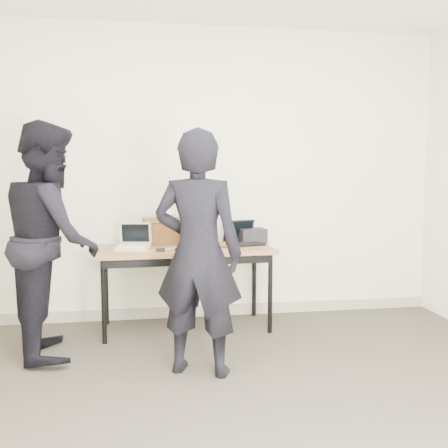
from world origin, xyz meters
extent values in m
cube|color=#403A30|center=(0.00, 0.00, -0.03)|extent=(4.50, 4.50, 0.05)
cube|color=beige|center=(0.00, 2.27, 1.35)|extent=(4.50, 0.05, 2.70)
cube|color=brown|center=(-0.20, 1.89, 0.70)|extent=(1.53, 0.71, 0.03)
cylinder|color=black|center=(-0.87, 1.59, 0.34)|extent=(0.04, 0.04, 0.68)
cylinder|color=black|center=(0.51, 1.65, 0.34)|extent=(0.04, 0.04, 0.68)
cylinder|color=black|center=(-0.90, 2.12, 0.34)|extent=(0.04, 0.04, 0.68)
cylinder|color=black|center=(0.48, 2.18, 0.34)|extent=(0.04, 0.04, 0.68)
cube|color=black|center=(-0.18, 1.60, 0.64)|extent=(1.40, 0.08, 0.06)
cube|color=beige|center=(-0.64, 1.84, 0.74)|extent=(0.30, 0.27, 0.03)
cube|color=silver|center=(-0.65, 1.81, 0.75)|extent=(0.24, 0.16, 0.01)
cube|color=beige|center=(-0.62, 1.97, 0.85)|extent=(0.28, 0.09, 0.19)
cube|color=black|center=(-0.62, 1.96, 0.85)|extent=(0.24, 0.07, 0.15)
cube|color=beige|center=(-0.62, 1.95, 0.75)|extent=(0.24, 0.05, 0.01)
cube|color=black|center=(-0.13, 1.79, 0.73)|extent=(0.33, 0.28, 0.02)
cube|color=black|center=(-0.14, 1.76, 0.74)|extent=(0.26, 0.17, 0.01)
cube|color=black|center=(-0.10, 1.92, 0.84)|extent=(0.29, 0.13, 0.20)
cube|color=#26333F|center=(-0.10, 1.91, 0.84)|extent=(0.25, 0.11, 0.17)
cube|color=black|center=(-0.10, 1.90, 0.74)|extent=(0.25, 0.08, 0.01)
cube|color=black|center=(0.35, 1.95, 0.73)|extent=(0.34, 0.29, 0.02)
cube|color=black|center=(0.36, 1.92, 0.74)|extent=(0.26, 0.18, 0.01)
cube|color=black|center=(0.31, 2.08, 0.84)|extent=(0.30, 0.16, 0.20)
cube|color=black|center=(0.31, 2.07, 0.84)|extent=(0.26, 0.13, 0.16)
cube|color=black|center=(0.32, 2.05, 0.74)|extent=(0.26, 0.09, 0.01)
cube|color=brown|center=(-0.38, 2.11, 0.84)|extent=(0.37, 0.20, 0.24)
cube|color=brown|center=(-0.37, 2.05, 0.94)|extent=(0.37, 0.11, 0.07)
cube|color=brown|center=(-0.22, 2.12, 0.82)|extent=(0.03, 0.10, 0.02)
ellipsoid|color=white|center=(-0.35, 2.11, 1.00)|extent=(0.14, 0.11, 0.08)
cube|color=black|center=(0.43, 2.07, 0.79)|extent=(0.26, 0.22, 0.14)
cube|color=black|center=(-0.42, 1.71, 0.73)|extent=(0.08, 0.05, 0.03)
cube|color=black|center=(-0.62, 1.89, 0.72)|extent=(0.25, 0.23, 0.01)
cube|color=silver|center=(-0.20, 1.76, 0.72)|extent=(0.20, 0.16, 0.01)
cube|color=black|center=(0.33, 1.89, 0.72)|extent=(0.16, 0.22, 0.01)
cube|color=black|center=(-0.02, 2.09, 0.72)|extent=(0.25, 0.02, 0.01)
cube|color=black|center=(0.10, 1.86, 0.72)|extent=(0.30, 0.16, 0.01)
cube|color=silver|center=(-0.42, 1.78, 0.72)|extent=(0.26, 0.13, 0.01)
imported|color=black|center=(-0.19, 0.91, 0.83)|extent=(0.71, 0.59, 1.66)
imported|color=black|center=(-1.23, 1.47, 0.87)|extent=(0.81, 0.95, 1.74)
cube|color=#A29586|center=(0.00, 2.23, 0.05)|extent=(4.50, 0.03, 0.10)
camera|label=1|loc=(-0.53, -2.40, 1.38)|focal=40.00mm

